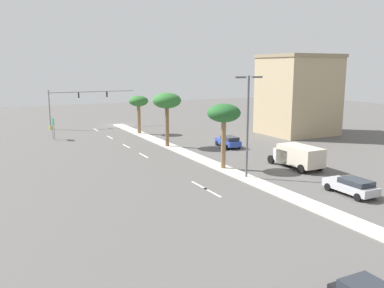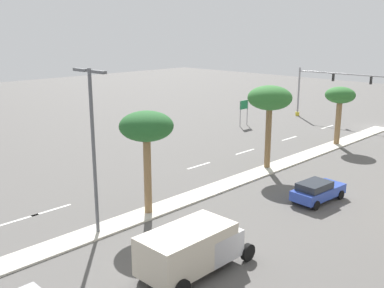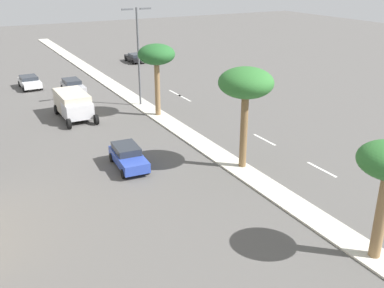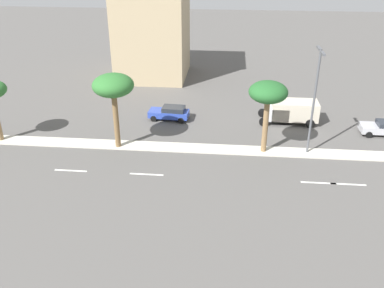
% 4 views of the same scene
% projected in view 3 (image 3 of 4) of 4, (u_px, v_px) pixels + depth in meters
% --- Properties ---
extents(ground_plane, '(160.00, 160.00, 0.00)m').
position_uv_depth(ground_plane, '(164.00, 120.00, 40.78)').
color(ground_plane, '#565451').
extents(median_curb, '(1.80, 89.86, 0.12)m').
position_uv_depth(median_curb, '(126.00, 94.00, 48.91)').
color(median_curb, beige).
rests_on(median_curb, ground).
extents(lane_stripe_near, '(0.20, 2.80, 0.01)m').
position_uv_depth(lane_stripe_near, '(322.00, 169.00, 30.82)').
color(lane_stripe_near, silver).
rests_on(lane_stripe_near, ground).
extents(lane_stripe_inboard, '(0.20, 2.80, 0.01)m').
position_uv_depth(lane_stripe_inboard, '(264.00, 140.00, 36.11)').
color(lane_stripe_inboard, silver).
rests_on(lane_stripe_inboard, ground).
extents(lane_stripe_front, '(0.20, 2.80, 0.01)m').
position_uv_depth(lane_stripe_front, '(175.00, 93.00, 49.40)').
color(lane_stripe_front, silver).
rests_on(lane_stripe_front, ground).
extents(lane_stripe_leading, '(0.20, 2.80, 0.01)m').
position_uv_depth(lane_stripe_leading, '(185.00, 98.00, 47.51)').
color(lane_stripe_leading, silver).
rests_on(lane_stripe_leading, ground).
extents(palm_tree_front, '(3.66, 3.66, 6.94)m').
position_uv_depth(palm_tree_front, '(246.00, 85.00, 28.97)').
color(palm_tree_front, brown).
rests_on(palm_tree_front, median_curb).
extents(palm_tree_rear, '(3.36, 3.36, 6.57)m').
position_uv_depth(palm_tree_rear, '(156.00, 56.00, 39.87)').
color(palm_tree_rear, olive).
rests_on(palm_tree_rear, median_curb).
extents(street_lamp_near, '(2.90, 0.24, 9.40)m').
position_uv_depth(street_lamp_near, '(138.00, 49.00, 43.00)').
color(street_lamp_near, '#515459').
rests_on(street_lamp_near, median_curb).
extents(sedan_white_front, '(2.16, 4.11, 1.32)m').
position_uv_depth(sedan_white_front, '(30.00, 82.00, 51.25)').
color(sedan_white_front, silver).
rests_on(sedan_white_front, ground).
extents(sedan_black_rear, '(2.08, 4.17, 1.28)m').
position_uv_depth(sedan_black_rear, '(135.00, 57.00, 65.13)').
color(sedan_black_rear, black).
rests_on(sedan_black_rear, ground).
extents(sedan_silver_outboard, '(2.00, 4.48, 1.40)m').
position_uv_depth(sedan_silver_outboard, '(73.00, 86.00, 49.41)').
color(sedan_silver_outboard, '#B2B2B7').
rests_on(sedan_silver_outboard, ground).
extents(sedan_blue_right, '(2.14, 4.33, 1.48)m').
position_uv_depth(sedan_blue_right, '(128.00, 157.00, 30.95)').
color(sedan_blue_right, '#2D47AD').
rests_on(sedan_blue_right, ground).
extents(box_truck, '(2.71, 6.01, 2.34)m').
position_uv_depth(box_truck, '(74.00, 104.00, 40.83)').
color(box_truck, silver).
rests_on(box_truck, ground).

